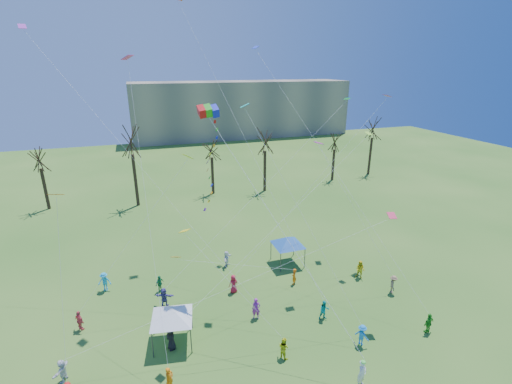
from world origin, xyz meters
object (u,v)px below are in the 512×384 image
object	(u,v)px
hero_kite_flyer	(362,373)
canopy_tent_white	(171,313)
big_box_kite	(214,168)
canopy_tent_blue	(288,241)
distant_building	(242,109)

from	to	relation	value
hero_kite_flyer	canopy_tent_white	bearing A→B (deg)	121.44
big_box_kite	canopy_tent_white	world-z (taller)	big_box_kite
canopy_tent_blue	hero_kite_flyer	bearing A→B (deg)	-95.58
big_box_kite	canopy_tent_white	distance (m)	10.74
canopy_tent_white	canopy_tent_blue	xyz separation A→B (m)	(12.23, 7.48, -0.01)
distant_building	canopy_tent_blue	bearing A→B (deg)	-102.83
canopy_tent_blue	distant_building	bearing A→B (deg)	77.17
hero_kite_flyer	distant_building	bearing A→B (deg)	55.07
canopy_tent_white	canopy_tent_blue	size ratio (longest dim) A/B	0.99
canopy_tent_blue	big_box_kite	bearing A→B (deg)	-148.09
distant_building	canopy_tent_blue	world-z (taller)	distant_building
hero_kite_flyer	canopy_tent_blue	distance (m)	15.22
big_box_kite	canopy_tent_blue	distance (m)	13.71
big_box_kite	canopy_tent_blue	size ratio (longest dim) A/B	4.70
distant_building	big_box_kite	world-z (taller)	big_box_kite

